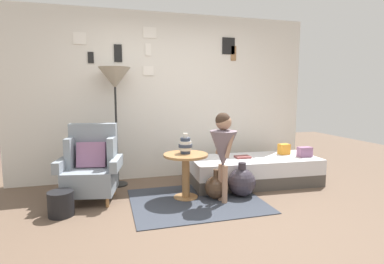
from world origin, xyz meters
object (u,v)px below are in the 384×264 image
(floor_lamp, at_px, (115,82))
(person_child, at_px, (223,146))
(demijohn_far, at_px, (242,182))
(magazine_basket, at_px, (61,204))
(book_on_daybed, at_px, (243,157))
(armchair, at_px, (92,166))
(daybed, at_px, (254,170))
(side_table, at_px, (186,167))
(vase_striped, at_px, (185,145))
(demijohn_near, at_px, (217,187))

(floor_lamp, distance_m, person_child, 1.83)
(demijohn_far, distance_m, magazine_basket, 2.23)
(demijohn_far, bearing_deg, book_on_daybed, 64.12)
(armchair, xyz_separation_m, floor_lamp, (0.34, 0.53, 1.08))
(armchair, height_order, person_child, person_child)
(daybed, bearing_deg, demijohn_far, -131.89)
(armchair, xyz_separation_m, demijohn_far, (1.90, -0.42, -0.25))
(side_table, xyz_separation_m, book_on_daybed, (0.97, 0.36, -0.01))
(armchair, xyz_separation_m, magazine_basket, (-0.32, -0.46, -0.30))
(demijohn_far, bearing_deg, vase_striped, 167.65)
(daybed, distance_m, book_on_daybed, 0.28)
(armchair, xyz_separation_m, vase_striped, (1.17, -0.26, 0.26))
(side_table, bearing_deg, vase_striped, 83.12)
(vase_striped, relative_size, person_child, 0.23)
(magazine_basket, bearing_deg, book_on_daybed, 12.21)
(floor_lamp, bearing_deg, side_table, -44.46)
(side_table, relative_size, demijohn_near, 1.51)
(demijohn_near, bearing_deg, armchair, 164.52)
(floor_lamp, bearing_deg, demijohn_far, -31.14)
(book_on_daybed, relative_size, demijohn_near, 0.56)
(floor_lamp, height_order, person_child, floor_lamp)
(demijohn_near, bearing_deg, magazine_basket, -178.95)
(magazine_basket, bearing_deg, demijohn_far, 1.10)
(side_table, bearing_deg, book_on_daybed, 20.33)
(demijohn_near, distance_m, demijohn_far, 0.36)
(floor_lamp, xyz_separation_m, person_child, (1.24, -1.08, -0.80))
(armchair, relative_size, daybed, 0.50)
(demijohn_far, bearing_deg, demijohn_near, -178.60)
(daybed, distance_m, magazine_basket, 2.70)
(floor_lamp, distance_m, demijohn_near, 2.06)
(daybed, distance_m, vase_striped, 1.29)
(person_child, bearing_deg, vase_striped, 143.65)
(armchair, distance_m, daybed, 2.34)
(vase_striped, distance_m, demijohn_near, 0.68)
(side_table, bearing_deg, demijohn_far, -10.06)
(vase_striped, relative_size, book_on_daybed, 1.20)
(book_on_daybed, bearing_deg, vase_striped, -161.16)
(book_on_daybed, distance_m, demijohn_far, 0.59)
(floor_lamp, distance_m, book_on_daybed, 2.16)
(person_child, bearing_deg, magazine_basket, 177.13)
(armchair, distance_m, floor_lamp, 1.25)
(daybed, xyz_separation_m, vase_striped, (-1.15, -0.31, 0.50))
(vase_striped, relative_size, magazine_basket, 0.94)
(side_table, bearing_deg, person_child, -33.29)
(vase_striped, bearing_deg, demijohn_far, -12.35)
(daybed, distance_m, demijohn_far, 0.63)
(daybed, distance_m, demijohn_near, 0.92)
(vase_striped, height_order, magazine_basket, vase_striped)
(demijohn_near, xyz_separation_m, magazine_basket, (-1.87, -0.03, -0.02))
(armchair, distance_m, vase_striped, 1.23)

